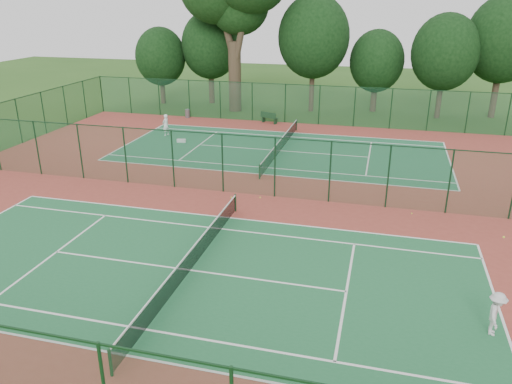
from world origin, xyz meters
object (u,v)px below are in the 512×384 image
kit_bag (181,141)px  bench (269,117)px  player_far (166,125)px  player_near (496,314)px  trash_bin (188,113)px

kit_bag → bench: bearing=45.1°
player_far → bench: size_ratio=1.03×
player_near → kit_bag: (-19.44, 19.69, -0.67)m
player_near → trash_bin: 35.72m
trash_bin → player_near: bearing=-51.5°
player_far → trash_bin: (-0.79, 6.64, -0.49)m
player_far → trash_bin: bearing=-154.1°
trash_bin → bench: (7.99, -0.26, 0.13)m
player_far → bench: (7.19, 6.38, -0.36)m
player_near → player_far: 30.24m
bench → kit_bag: bearing=-100.9°
trash_bin → bench: bench is taller
player_near → kit_bag: 27.68m
trash_bin → kit_bag: (2.80, -8.27, -0.27)m
player_near → bench: bearing=37.5°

